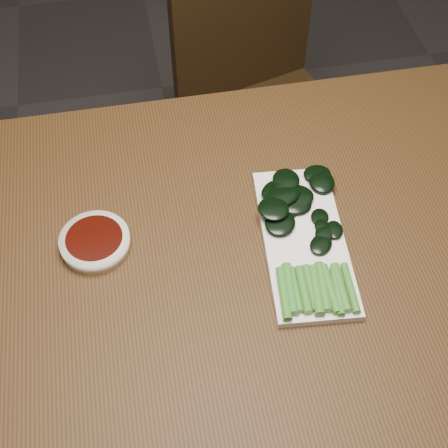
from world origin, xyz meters
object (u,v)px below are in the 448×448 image
chair_far (261,98)px  serving_plate (304,241)px  sauce_bowl (95,242)px  gai_lan (302,228)px  table (227,275)px

chair_far → serving_plate: 0.72m
sauce_bowl → gai_lan: size_ratio=0.38×
table → serving_plate: bearing=-3.4°
chair_far → sauce_bowl: bearing=-142.0°
gai_lan → table: bearing=-176.2°
serving_plate → sauce_bowl: bearing=170.3°
chair_far → sauce_bowl: size_ratio=7.56×
sauce_bowl → serving_plate: size_ratio=0.36×
sauce_bowl → gai_lan: (0.35, -0.04, 0.01)m
table → sauce_bowl: sauce_bowl is taller
table → serving_plate: size_ratio=4.32×
table → gai_lan: 0.16m
chair_far → gai_lan: size_ratio=2.85×
table → serving_plate: (0.13, -0.01, 0.08)m
sauce_bowl → serving_plate: 0.35m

